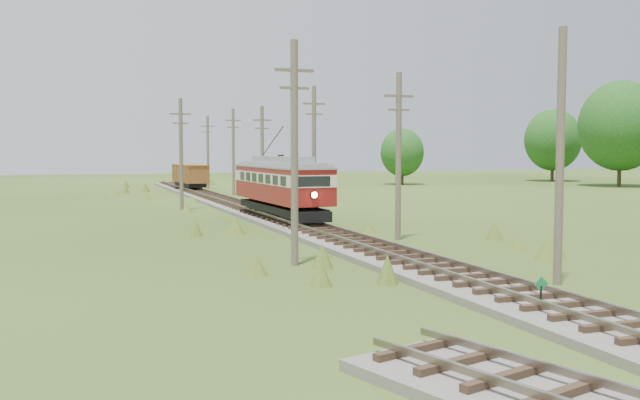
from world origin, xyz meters
name	(u,v)px	position (x,y,z in m)	size (l,w,h in m)	color
ground	(582,325)	(0.00, 0.00, 0.00)	(260.00, 260.00, 0.00)	#2C4314
railbed_main	(258,213)	(0.00, 34.00, 0.19)	(3.60, 96.00, 0.57)	#605B54
switch_marker	(541,292)	(-0.20, 1.50, 0.63)	(0.45, 0.06, 1.08)	black
streetcar	(281,182)	(0.00, 28.20, 2.60)	(3.16, 12.29, 5.58)	black
gondola	(190,175)	(0.00, 63.56, 1.91)	(3.03, 7.68, 2.49)	black
gravel_pile	(268,195)	(4.22, 46.68, 0.59)	(3.46, 3.67, 1.26)	gray
utility_pole_r_1	(560,157)	(3.10, 5.00, 4.40)	(0.30, 0.30, 8.80)	brown
utility_pole_r_2	(398,154)	(3.30, 18.00, 4.42)	(1.60, 0.30, 8.60)	brown
utility_pole_r_3	(314,150)	(3.20, 31.00, 4.63)	(1.60, 0.30, 9.00)	brown
utility_pole_r_4	(262,154)	(3.00, 44.00, 4.32)	(1.60, 0.30, 8.40)	brown
utility_pole_r_5	(233,151)	(3.40, 57.00, 4.58)	(1.60, 0.30, 8.90)	brown
utility_pole_r_6	(208,152)	(3.20, 70.00, 4.47)	(1.60, 0.30, 8.70)	brown
utility_pole_l_a	(294,150)	(-4.20, 12.00, 4.63)	(1.60, 0.30, 9.00)	brown
utility_pole_l_b	(181,153)	(-4.50, 40.00, 4.42)	(1.60, 0.30, 8.60)	brown
tree_right_4	(621,126)	(54.00, 58.00, 7.75)	(10.50, 10.50, 13.53)	#38281C
tree_right_5	(553,140)	(56.00, 74.00, 6.19)	(8.40, 8.40, 10.82)	#38281C
tree_mid_b	(402,153)	(30.00, 72.00, 4.33)	(5.88, 5.88, 7.57)	#38281C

